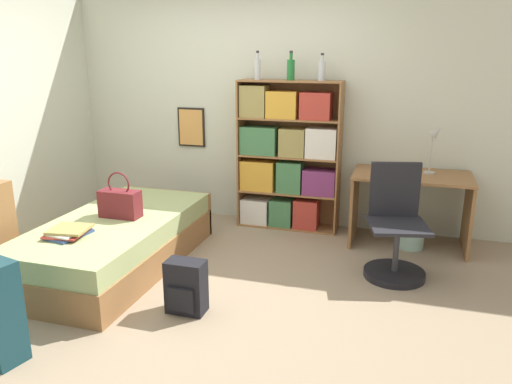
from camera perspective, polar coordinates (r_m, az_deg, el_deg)
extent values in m
plane|color=gray|center=(4.48, -7.83, -9.38)|extent=(14.00, 14.00, 0.00)
cube|color=beige|center=(5.67, -1.09, 9.79)|extent=(10.00, 0.06, 2.60)
cube|color=black|center=(5.90, -7.40, 7.35)|extent=(0.33, 0.02, 0.45)
cube|color=#DB994C|center=(5.89, -7.45, 7.33)|extent=(0.29, 0.01, 0.41)
cube|color=olive|center=(4.74, -15.62, -6.59)|extent=(1.03, 2.05, 0.27)
cube|color=#9EAD70|center=(4.66, -15.82, -4.01)|extent=(1.00, 2.02, 0.18)
cube|color=olive|center=(5.53, -10.16, -2.02)|extent=(1.03, 0.04, 0.45)
cube|color=maroon|center=(4.63, -15.27, -1.32)|extent=(0.36, 0.16, 0.25)
torus|color=maroon|center=(4.58, -15.44, 0.91)|extent=(0.22, 0.02, 0.22)
cube|color=#334C84|center=(4.32, -20.61, -4.58)|extent=(0.29, 0.37, 0.02)
cube|color=#B2382D|center=(4.31, -20.80, -4.41)|extent=(0.32, 0.33, 0.01)
cube|color=silver|center=(4.31, -20.46, -4.20)|extent=(0.24, 0.34, 0.01)
cube|color=#99894C|center=(4.31, -20.52, -3.99)|extent=(0.33, 0.32, 0.02)
cube|color=olive|center=(5.55, -1.66, 4.46)|extent=(0.02, 0.31, 1.60)
cube|color=olive|center=(5.31, 9.47, 3.73)|extent=(0.02, 0.31, 1.60)
cube|color=olive|center=(5.55, 4.15, 4.42)|extent=(1.10, 0.01, 1.60)
cube|color=olive|center=(5.62, 3.64, -3.82)|extent=(1.06, 0.31, 0.02)
cube|color=olive|center=(5.50, 3.71, 0.03)|extent=(1.06, 0.31, 0.02)
cube|color=olive|center=(5.41, 3.79, 4.12)|extent=(1.06, 0.31, 0.02)
cube|color=olive|center=(5.34, 3.87, 8.34)|extent=(1.06, 0.31, 0.02)
cube|color=olive|center=(5.30, 3.95, 12.54)|extent=(1.06, 0.31, 0.02)
cube|color=silver|center=(5.65, 0.01, -2.11)|extent=(0.31, 0.23, 0.28)
cube|color=#427A4C|center=(5.57, 2.99, -2.29)|extent=(0.24, 0.23, 0.30)
cube|color=#B2382D|center=(5.51, 5.80, -2.43)|extent=(0.26, 0.23, 0.32)
cube|color=gold|center=(5.53, 0.34, 1.98)|extent=(0.37, 0.23, 0.33)
cube|color=#427A4C|center=(5.44, 3.95, 1.77)|extent=(0.27, 0.23, 0.34)
cube|color=#7A336B|center=(5.38, 7.31, 1.16)|extent=(0.35, 0.23, 0.27)
cube|color=#427A4C|center=(5.44, 0.44, 5.94)|extent=(0.39, 0.23, 0.30)
cube|color=#99894C|center=(5.35, 4.29, 5.71)|extent=(0.27, 0.23, 0.30)
cube|color=silver|center=(5.29, 7.56, 5.59)|extent=(0.32, 0.23, 0.31)
cube|color=#99894C|center=(5.40, -0.15, 10.34)|extent=(0.28, 0.23, 0.33)
cube|color=gold|center=(5.32, 3.10, 9.95)|extent=(0.32, 0.23, 0.28)
cube|color=#B2382D|center=(5.25, 6.90, 9.76)|extent=(0.31, 0.23, 0.28)
cylinder|color=#B7BCC1|center=(5.37, 0.17, 13.81)|extent=(0.07, 0.07, 0.21)
cylinder|color=#B7BCC1|center=(5.36, 0.17, 15.26)|extent=(0.03, 0.03, 0.06)
cylinder|color=#232328|center=(5.36, 0.17, 15.73)|extent=(0.03, 0.03, 0.02)
cylinder|color=#1E6B2D|center=(5.27, 4.00, 13.74)|extent=(0.08, 0.08, 0.21)
cylinder|color=#1E6B2D|center=(5.27, 4.03, 15.21)|extent=(0.03, 0.03, 0.06)
cylinder|color=#232328|center=(5.27, 4.04, 15.69)|extent=(0.04, 0.04, 0.02)
cylinder|color=#B7BCC1|center=(5.23, 7.53, 13.54)|extent=(0.07, 0.07, 0.19)
cylinder|color=#B7BCC1|center=(5.22, 7.58, 14.90)|extent=(0.03, 0.03, 0.06)
cylinder|color=#232328|center=(5.22, 7.60, 15.35)|extent=(0.03, 0.03, 0.02)
cube|color=olive|center=(5.12, 17.43, 1.81)|extent=(1.13, 0.66, 0.02)
cube|color=olive|center=(5.24, 11.14, -1.61)|extent=(0.03, 0.62, 0.71)
cube|color=olive|center=(5.25, 23.04, -2.55)|extent=(0.03, 0.62, 0.71)
cylinder|color=#ADA89E|center=(5.20, 19.15, 2.10)|extent=(0.11, 0.11, 0.02)
cylinder|color=#ADA89E|center=(5.16, 19.35, 4.21)|extent=(0.02, 0.02, 0.38)
cone|color=#ADA89E|center=(5.13, 19.94, 6.50)|extent=(0.14, 0.10, 0.14)
cylinder|color=black|center=(4.55, 15.50, -8.98)|extent=(0.53, 0.53, 0.06)
cylinder|color=#333338|center=(4.48, 15.69, -6.67)|extent=(0.05, 0.05, 0.46)
cube|color=black|center=(4.39, 15.92, -3.72)|extent=(0.58, 0.58, 0.03)
cube|color=black|center=(4.53, 15.58, 0.30)|extent=(0.43, 0.14, 0.49)
cube|color=black|center=(3.82, -7.98, -10.64)|extent=(0.29, 0.17, 0.41)
cube|color=black|center=(3.77, -8.60, -12.12)|extent=(0.20, 0.03, 0.18)
cylinder|color=#99C1B2|center=(5.23, 17.19, -4.69)|extent=(0.28, 0.28, 0.25)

